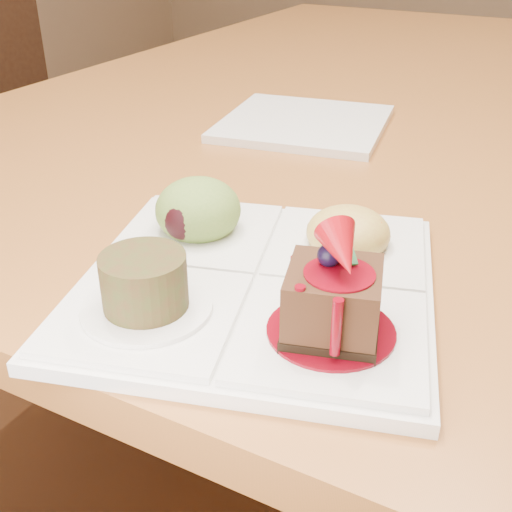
% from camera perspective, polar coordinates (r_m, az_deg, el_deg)
% --- Properties ---
extents(ground, '(6.00, 6.00, 0.00)m').
position_cam_1_polar(ground, '(1.60, 6.29, -11.76)').
color(ground, brown).
extents(dining_table, '(1.00, 1.80, 0.75)m').
position_cam_1_polar(dining_table, '(1.27, 7.97, 12.30)').
color(dining_table, '#955026').
rests_on(dining_table, ground).
extents(chair_left, '(0.49, 0.49, 0.99)m').
position_cam_1_polar(chair_left, '(1.86, -21.53, 11.95)').
color(chair_left, black).
rests_on(chair_left, ground).
extents(sampler_plate, '(0.36, 0.36, 0.11)m').
position_cam_1_polar(sampler_plate, '(0.54, -0.16, -0.90)').
color(sampler_plate, white).
rests_on(sampler_plate, dining_table).
extents(second_plate, '(0.27, 0.27, 0.01)m').
position_cam_1_polar(second_plate, '(0.97, 4.30, 11.68)').
color(second_plate, white).
rests_on(second_plate, dining_table).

